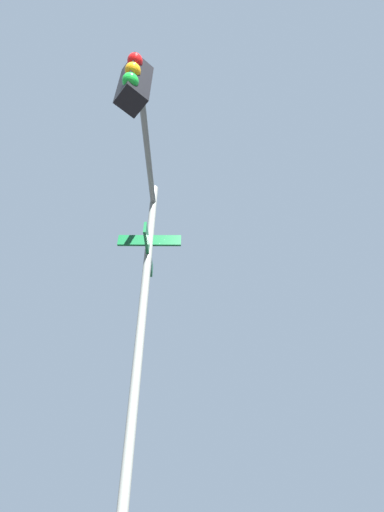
% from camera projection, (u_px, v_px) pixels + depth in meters
% --- Properties ---
extents(traffic_signal_near, '(2.08, 2.33, 6.12)m').
position_uv_depth(traffic_signal_near, '(139.00, 221.00, 4.43)').
color(traffic_signal_near, slate).
rests_on(traffic_signal_near, ground_plane).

